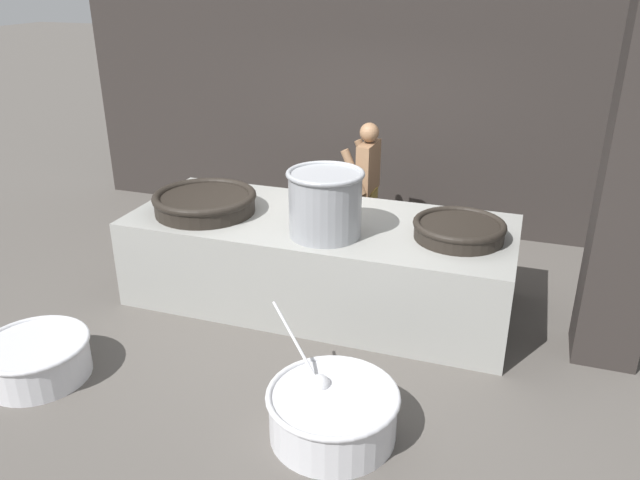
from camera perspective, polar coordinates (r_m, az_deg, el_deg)
ground_plane at (r=6.60m, az=0.00°, el=-5.38°), size 60.00×60.00×0.00m
back_wall at (r=8.20m, az=5.75°, el=15.90°), size 8.43×0.24×4.24m
hearth_platform at (r=6.40m, az=0.00°, el=-1.85°), size 3.83×1.58×0.90m
giant_wok_near at (r=6.48m, az=-10.48°, el=3.49°), size 1.06×1.06×0.21m
giant_wok_far at (r=5.88m, az=12.60°, el=0.98°), size 0.85×0.85×0.17m
stock_pot at (r=5.74m, az=0.48°, el=3.48°), size 0.72×0.72×0.62m
cook at (r=7.39m, az=4.32°, el=5.09°), size 0.38×0.59×1.60m
prep_bowl_vegetables at (r=4.75m, az=1.16°, el=-15.37°), size 1.15×0.99×0.78m
prep_bowl_meat at (r=5.86m, az=-24.51°, el=-9.72°), size 0.90×0.90×0.34m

